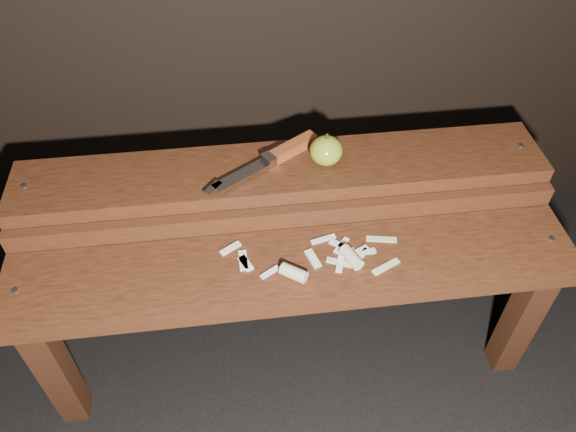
{
  "coord_description": "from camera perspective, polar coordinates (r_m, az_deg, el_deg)",
  "views": [
    {
      "loc": [
        -0.1,
        -0.78,
        1.32
      ],
      "look_at": [
        0.0,
        0.06,
        0.45
      ],
      "focal_mm": 35.0,
      "sensor_mm": 36.0,
      "label": 1
    }
  ],
  "objects": [
    {
      "name": "knife",
      "position": [
        1.27,
        -0.79,
        6.28
      ],
      "size": [
        0.27,
        0.18,
        0.03
      ],
      "color": "brown",
      "rests_on": "bench_rear_tier"
    },
    {
      "name": "apple_scraps",
      "position": [
        1.16,
        3.42,
        -4.54
      ],
      "size": [
        0.38,
        0.13,
        0.03
      ],
      "color": "beige",
      "rests_on": "bench_front_tier"
    },
    {
      "name": "ground",
      "position": [
        1.54,
        0.28,
        -13.38
      ],
      "size": [
        60.0,
        60.0,
        0.0
      ],
      "primitive_type": "plane",
      "color": "black"
    },
    {
      "name": "bench_rear_tier",
      "position": [
        1.32,
        -0.57,
        2.19
      ],
      "size": [
        1.2,
        0.21,
        0.5
      ],
      "color": "black",
      "rests_on": "ground"
    },
    {
      "name": "apple",
      "position": [
        1.25,
        3.89,
        6.65
      ],
      "size": [
        0.07,
        0.07,
        0.08
      ],
      "color": "olive",
      "rests_on": "bench_rear_tier"
    },
    {
      "name": "bench_front_tier",
      "position": [
        1.21,
        0.71,
        -7.28
      ],
      "size": [
        1.2,
        0.2,
        0.42
      ],
      "color": "black",
      "rests_on": "ground"
    }
  ]
}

